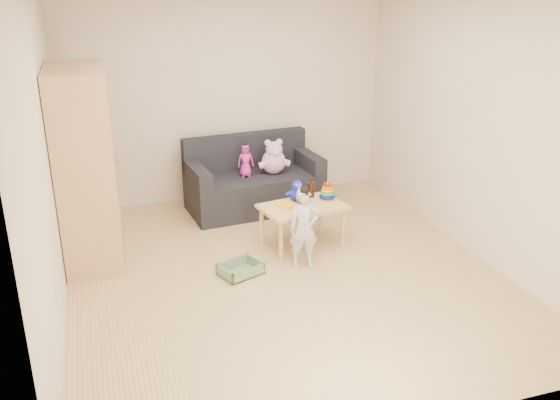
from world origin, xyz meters
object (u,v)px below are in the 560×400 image
object	(u,v)px
toddler	(304,229)
sofa	(254,192)
wardrobe	(85,167)
play_table	(302,225)

from	to	relation	value
toddler	sofa	bearing A→B (deg)	100.48
toddler	wardrobe	bearing A→B (deg)	165.45
sofa	play_table	world-z (taller)	play_table
play_table	toddler	xyz separation A→B (m)	(-0.15, -0.46, 0.17)
play_table	toddler	size ratio (longest dim) A/B	1.09
wardrobe	sofa	size ratio (longest dim) A/B	1.21
wardrobe	play_table	xyz separation A→B (m)	(2.11, -0.38, -0.73)
wardrobe	toddler	size ratio (longest dim) A/B	2.45
wardrobe	toddler	world-z (taller)	wardrobe
sofa	toddler	bearing A→B (deg)	-93.43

